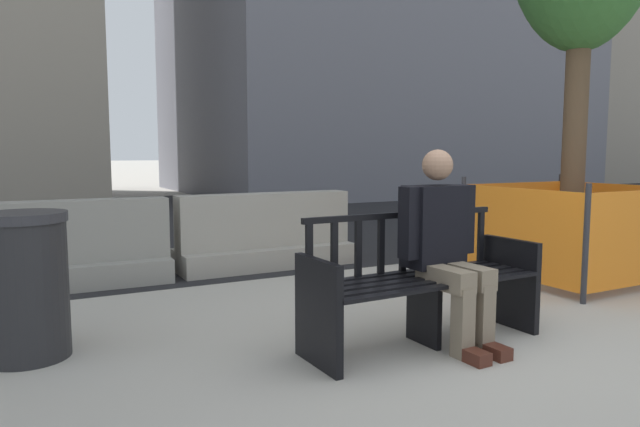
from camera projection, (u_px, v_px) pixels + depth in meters
ground_plane at (498, 349)px, 3.76m from camera, size 200.00×200.00×0.00m
street_asphalt at (176, 218)px, 11.41m from camera, size 120.00×12.00×0.01m
street_bench at (422, 286)px, 3.85m from camera, size 1.70×0.57×0.88m
seated_person at (444, 243)px, 3.84m from camera, size 0.58×0.73×1.31m
jersey_barrier_centre at (265, 237)px, 6.47m from camera, size 2.00×0.69×0.84m
jersey_barrier_left at (62, 253)px, 5.46m from camera, size 2.02×0.73×0.84m
construction_fence at (570, 228)px, 5.87m from camera, size 1.57×1.57×1.04m
trash_bin at (26, 285)px, 3.56m from camera, size 0.53×0.53×0.93m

